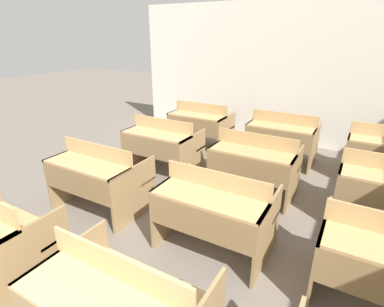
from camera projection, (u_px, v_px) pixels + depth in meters
The scene contains 8 objects.
wall_back at pixel (292, 75), 5.89m from camera, with size 6.85×0.06×2.77m.
bench_front_center at pixel (120, 307), 1.97m from camera, with size 1.13×0.81×0.89m.
bench_second_left at pixel (99, 176), 3.81m from camera, with size 1.13×0.81×0.89m.
bench_second_center at pixel (215, 210), 3.07m from camera, with size 1.13×0.81×0.89m.
bench_third_left at pixel (162, 144), 4.90m from camera, with size 1.13×0.81×0.89m.
bench_third_center at pixel (254, 163), 4.18m from camera, with size 1.13×0.81×0.89m.
bench_back_left at pixel (201, 124), 5.98m from camera, with size 1.13×0.81×0.89m.
bench_back_center at pixel (282, 137), 5.26m from camera, with size 1.13×0.81×0.89m.
Camera 1 is at (1.28, 0.41, 2.14)m, focal length 28.00 mm.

